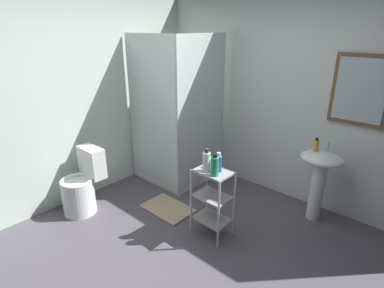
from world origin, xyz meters
name	(u,v)px	position (x,y,z in m)	size (l,w,h in m)	color
ground_plane	(183,262)	(0.00, 0.00, -0.01)	(4.20, 4.20, 0.02)	#504B54
wall_back	(288,99)	(0.01, 1.85, 1.25)	(4.20, 0.14, 2.50)	silver
wall_left	(68,101)	(-1.85, 0.00, 1.25)	(0.10, 4.20, 2.50)	silver
shower_stall	(178,149)	(-1.22, 1.17, 0.46)	(0.92, 0.92, 2.00)	white
pedestal_sink	(320,173)	(0.62, 1.52, 0.58)	(0.46, 0.37, 0.81)	white
sink_faucet	(328,146)	(0.62, 1.64, 0.86)	(0.03, 0.03, 0.10)	silver
toilet	(82,187)	(-1.48, -0.16, 0.31)	(0.37, 0.49, 0.76)	white
storage_cart	(213,198)	(-0.07, 0.51, 0.44)	(0.38, 0.28, 0.74)	silver
hand_soap_bottle	(316,145)	(0.53, 1.54, 0.87)	(0.06, 0.06, 0.14)	gold
shampoo_bottle_blue	(218,163)	(-0.03, 0.54, 0.83)	(0.07, 0.07, 0.20)	blue
body_wash_bottle_green	(215,166)	(0.00, 0.45, 0.84)	(0.08, 0.08, 0.22)	#299764
lotion_bottle_white	(206,161)	(-0.12, 0.46, 0.84)	(0.07, 0.07, 0.24)	white
rinse_cup	(212,163)	(-0.13, 0.58, 0.79)	(0.06, 0.06, 0.10)	silver
bath_mat	(168,208)	(-0.75, 0.52, 0.01)	(0.60, 0.40, 0.02)	tan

